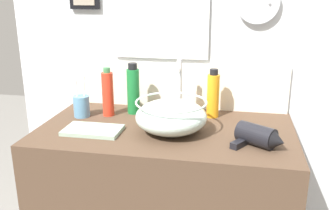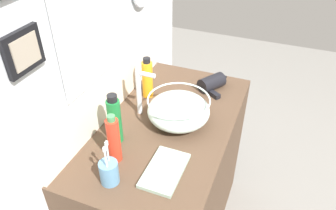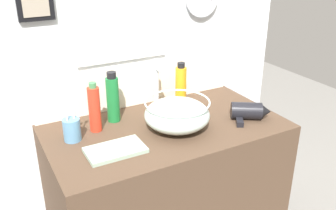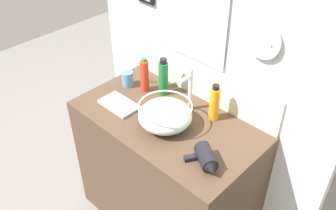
# 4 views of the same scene
# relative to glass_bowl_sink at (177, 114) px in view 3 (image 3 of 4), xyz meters

# --- Properties ---
(vanity_counter) EXTENTS (1.05, 0.58, 0.85)m
(vanity_counter) POSITION_rel_glass_bowl_sink_xyz_m (-0.03, 0.04, -0.49)
(vanity_counter) COLOR #4C3828
(vanity_counter) RESTS_ON ground
(back_panel) EXTENTS (1.63, 0.09, 2.51)m
(back_panel) POSITION_rel_glass_bowl_sink_xyz_m (-0.03, 0.36, 0.33)
(back_panel) COLOR silver
(back_panel) RESTS_ON ground
(glass_bowl_sink) EXTENTS (0.29, 0.29, 0.13)m
(glass_bowl_sink) POSITION_rel_glass_bowl_sink_xyz_m (0.00, 0.00, 0.00)
(glass_bowl_sink) COLOR silver
(glass_bowl_sink) RESTS_ON vanity_counter
(faucet) EXTENTS (0.02, 0.10, 0.26)m
(faucet) POSITION_rel_glass_bowl_sink_xyz_m (-0.00, 0.19, 0.08)
(faucet) COLOR silver
(faucet) RESTS_ON vanity_counter
(hair_drier) EXTENTS (0.21, 0.16, 0.08)m
(hair_drier) POSITION_rel_glass_bowl_sink_xyz_m (0.34, -0.08, -0.03)
(hair_drier) COLOR black
(hair_drier) RESTS_ON vanity_counter
(toothbrush_cup) EXTENTS (0.07, 0.07, 0.19)m
(toothbrush_cup) POSITION_rel_glass_bowl_sink_xyz_m (-0.43, 0.11, -0.02)
(toothbrush_cup) COLOR #598CB2
(toothbrush_cup) RESTS_ON vanity_counter
(spray_bottle) EXTENTS (0.05, 0.05, 0.22)m
(spray_bottle) POSITION_rel_glass_bowl_sink_xyz_m (-0.32, 0.15, 0.03)
(spray_bottle) COLOR red
(spray_bottle) RESTS_ON vanity_counter
(shampoo_bottle) EXTENTS (0.06, 0.06, 0.23)m
(shampoo_bottle) POSITION_rel_glass_bowl_sink_xyz_m (-0.21, 0.21, 0.04)
(shampoo_bottle) COLOR #197233
(shampoo_bottle) RESTS_ON vanity_counter
(soap_dispenser) EXTENTS (0.05, 0.05, 0.22)m
(soap_dispenser) POSITION_rel_glass_bowl_sink_xyz_m (0.15, 0.22, 0.03)
(soap_dispenser) COLOR orange
(soap_dispenser) RESTS_ON vanity_counter
(hand_towel) EXTENTS (0.23, 0.14, 0.02)m
(hand_towel) POSITION_rel_glass_bowl_sink_xyz_m (-0.31, -0.06, -0.06)
(hand_towel) COLOR #99B29E
(hand_towel) RESTS_ON vanity_counter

